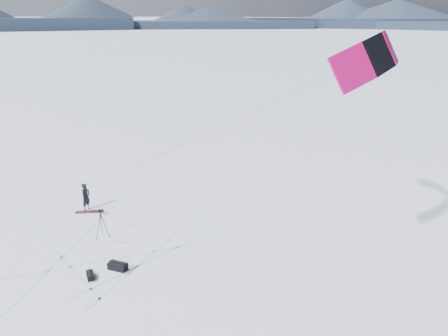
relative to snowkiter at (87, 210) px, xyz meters
The scene contains 9 objects.
ground 3.73m from the snowkiter, 37.74° to the right, with size 1800.00×1800.00×0.00m, color white.
horizon_hills 5.66m from the snowkiter, 37.74° to the right, with size 704.00×704.42×9.85m.
snow_tracks 3.02m from the snowkiter, 59.87° to the right, with size 13.93×10.25×0.01m.
snowkiter is the anchor object (origin of this frame).
snowboard 0.39m from the snowkiter, 27.47° to the right, with size 1.63×0.30×0.04m, color maroon.
tripod 3.94m from the snowkiter, 33.67° to the right, with size 0.70×0.68×1.59m.
gear_bag_a 7.18m from the snowkiter, 34.71° to the right, with size 0.92×0.52×0.39m.
gear_bag_b 7.39m from the snowkiter, 44.46° to the right, with size 0.69×0.64×0.29m.
power_kite 17.92m from the snowkiter, ahead, with size 16.46×6.58×9.19m.
Camera 1 is at (15.33, -14.71, 11.12)m, focal length 35.00 mm.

